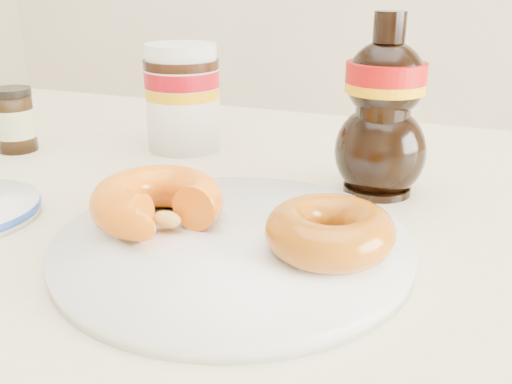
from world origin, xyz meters
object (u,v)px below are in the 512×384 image
at_px(dining_table, 194,292).
at_px(nutella_jar, 182,93).
at_px(plate, 233,244).
at_px(syrup_bottle, 383,106).
at_px(donut_bitten, 157,201).
at_px(donut_whole, 330,231).
at_px(dark_jar, 14,120).

distance_m(dining_table, nutella_jar, 0.27).
relative_size(plate, syrup_bottle, 1.60).
relative_size(donut_bitten, nutella_jar, 0.84).
bearing_deg(plate, dining_table, 141.39).
height_order(plate, donut_bitten, donut_bitten).
height_order(plate, donut_whole, donut_whole).
bearing_deg(donut_bitten, syrup_bottle, 51.54).
xyz_separation_m(dining_table, plate, (0.07, -0.05, 0.09)).
xyz_separation_m(plate, nutella_jar, (-0.18, 0.25, 0.06)).
distance_m(nutella_jar, syrup_bottle, 0.27).
height_order(donut_whole, nutella_jar, nutella_jar).
bearing_deg(syrup_bottle, dark_jar, -177.16).
bearing_deg(donut_bitten, dining_table, 89.50).
bearing_deg(donut_bitten, plate, 0.20).
height_order(plate, nutella_jar, nutella_jar).
relative_size(donut_whole, dark_jar, 1.23).
relative_size(dining_table, dark_jar, 17.43).
bearing_deg(nutella_jar, dark_jar, -155.30).
height_order(donut_bitten, donut_whole, donut_bitten).
bearing_deg(syrup_bottle, nutella_jar, 165.79).
distance_m(donut_whole, nutella_jar, 0.36).
distance_m(syrup_bottle, dark_jar, 0.46).
bearing_deg(dark_jar, plate, -23.15).
bearing_deg(dark_jar, donut_whole, -19.18).
distance_m(plate, donut_bitten, 0.07).
bearing_deg(dining_table, dark_jar, 160.95).
bearing_deg(donut_whole, dining_table, 160.54).
bearing_deg(plate, donut_whole, 1.72).
relative_size(nutella_jar, dark_jar, 1.65).
xyz_separation_m(dining_table, dark_jar, (-0.31, 0.11, 0.12)).
bearing_deg(nutella_jar, donut_whole, -43.56).
relative_size(dining_table, donut_bitten, 12.54).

